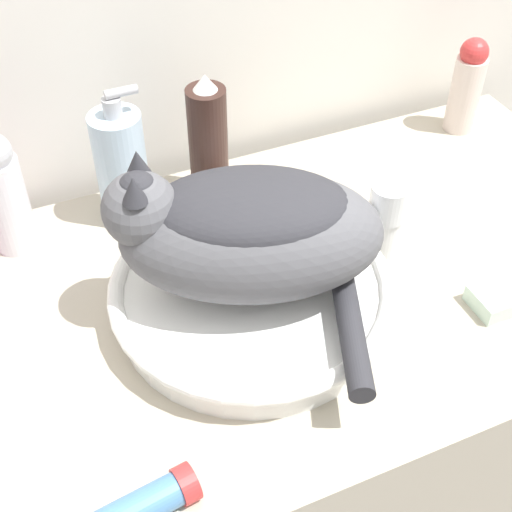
{
  "coord_description": "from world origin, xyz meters",
  "views": [
    {
      "loc": [
        -0.27,
        -0.29,
        1.47
      ],
      "look_at": [
        -0.04,
        0.25,
        0.92
      ],
      "focal_mm": 50.0,
      "sensor_mm": 36.0,
      "label": 1
    }
  ],
  "objects_px": {
    "lotion_bottle_white": "(3,193)",
    "soap_bar": "(499,298)",
    "soap_pump_bottle": "(122,166)",
    "deodorant_stick": "(467,85)",
    "faucet": "(378,216)",
    "hairspray_can_black": "(209,142)",
    "cat": "(245,229)"
  },
  "relations": [
    {
      "from": "deodorant_stick",
      "to": "lotion_bottle_white",
      "type": "bearing_deg",
      "value": -180.0
    },
    {
      "from": "lotion_bottle_white",
      "to": "soap_bar",
      "type": "xyz_separation_m",
      "value": [
        0.53,
        -0.35,
        -0.08
      ]
    },
    {
      "from": "soap_pump_bottle",
      "to": "soap_bar",
      "type": "distance_m",
      "value": 0.52
    },
    {
      "from": "deodorant_stick",
      "to": "soap_pump_bottle",
      "type": "distance_m",
      "value": 0.56
    },
    {
      "from": "faucet",
      "to": "deodorant_stick",
      "type": "bearing_deg",
      "value": -152.0
    },
    {
      "from": "faucet",
      "to": "hairspray_can_black",
      "type": "distance_m",
      "value": 0.26
    },
    {
      "from": "faucet",
      "to": "soap_pump_bottle",
      "type": "xyz_separation_m",
      "value": [
        -0.28,
        0.21,
        0.02
      ]
    },
    {
      "from": "hairspray_can_black",
      "to": "lotion_bottle_white",
      "type": "xyz_separation_m",
      "value": [
        -0.28,
        0.0,
        -0.0
      ]
    },
    {
      "from": "cat",
      "to": "soap_pump_bottle",
      "type": "height_order",
      "value": "cat"
    },
    {
      "from": "deodorant_stick",
      "to": "hairspray_can_black",
      "type": "bearing_deg",
      "value": -180.0
    },
    {
      "from": "cat",
      "to": "lotion_bottle_white",
      "type": "relative_size",
      "value": 1.97
    },
    {
      "from": "hairspray_can_black",
      "to": "soap_bar",
      "type": "relative_size",
      "value": 2.8
    },
    {
      "from": "faucet",
      "to": "soap_pump_bottle",
      "type": "bearing_deg",
      "value": -45.68
    },
    {
      "from": "soap_pump_bottle",
      "to": "soap_bar",
      "type": "height_order",
      "value": "soap_pump_bottle"
    },
    {
      "from": "hairspray_can_black",
      "to": "lotion_bottle_white",
      "type": "bearing_deg",
      "value": 180.0
    },
    {
      "from": "cat",
      "to": "faucet",
      "type": "height_order",
      "value": "cat"
    },
    {
      "from": "lotion_bottle_white",
      "to": "deodorant_stick",
      "type": "xyz_separation_m",
      "value": [
        0.72,
        0.0,
        -0.01
      ]
    },
    {
      "from": "cat",
      "to": "lotion_bottle_white",
      "type": "distance_m",
      "value": 0.34
    },
    {
      "from": "cat",
      "to": "deodorant_stick",
      "type": "bearing_deg",
      "value": -132.71
    },
    {
      "from": "cat",
      "to": "soap_bar",
      "type": "distance_m",
      "value": 0.34
    },
    {
      "from": "faucet",
      "to": "soap_bar",
      "type": "bearing_deg",
      "value": 115.66
    },
    {
      "from": "lotion_bottle_white",
      "to": "soap_bar",
      "type": "distance_m",
      "value": 0.64
    },
    {
      "from": "hairspray_can_black",
      "to": "soap_pump_bottle",
      "type": "xyz_separation_m",
      "value": [
        -0.13,
        0.0,
        -0.01
      ]
    },
    {
      "from": "faucet",
      "to": "deodorant_stick",
      "type": "height_order",
      "value": "deodorant_stick"
    },
    {
      "from": "lotion_bottle_white",
      "to": "soap_pump_bottle",
      "type": "bearing_deg",
      "value": 0.0
    },
    {
      "from": "cat",
      "to": "hairspray_can_black",
      "type": "bearing_deg",
      "value": -79.83
    },
    {
      "from": "hairspray_can_black",
      "to": "deodorant_stick",
      "type": "distance_m",
      "value": 0.44
    },
    {
      "from": "cat",
      "to": "deodorant_stick",
      "type": "relative_size",
      "value": 2.19
    },
    {
      "from": "lotion_bottle_white",
      "to": "deodorant_stick",
      "type": "height_order",
      "value": "lotion_bottle_white"
    },
    {
      "from": "hairspray_can_black",
      "to": "soap_bar",
      "type": "bearing_deg",
      "value": -55.13
    },
    {
      "from": "faucet",
      "to": "soap_pump_bottle",
      "type": "distance_m",
      "value": 0.35
    },
    {
      "from": "deodorant_stick",
      "to": "faucet",
      "type": "bearing_deg",
      "value": -143.62
    }
  ]
}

